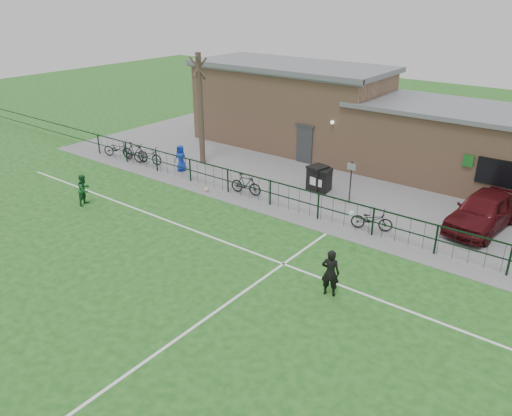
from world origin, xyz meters
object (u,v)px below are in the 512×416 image
Objects in this scene: bicycle_e at (372,220)px; bicycle_a at (118,149)px; bicycle_d at (246,184)px; ball_ground at (206,190)px; bare_tree at (201,110)px; car_maroon at (484,211)px; bicycle_c at (147,156)px; wheelie_bin_right at (323,181)px; spectator_child at (181,158)px; bicycle_b at (135,152)px; wheelie_bin_left at (317,179)px; outfield_player at (84,190)px; sign_post at (350,183)px.

bicycle_a is at bearing 71.20° from bicycle_e.
ball_ground is (-1.73, -0.91, -0.40)m from bicycle_d.
bare_tree reaches higher than bicycle_d.
car_maroon reaches higher than bicycle_c.
car_maroon is (7.24, 0.44, 0.25)m from wheelie_bin_right.
wheelie_bin_right is 7.78m from spectator_child.
ball_ground is (6.37, -1.00, -0.44)m from bicycle_b.
bicycle_e is at bearing -100.30° from bicycle_b.
bare_tree is at bearing 60.38° from bicycle_e.
bicycle_d is at bearing -110.85° from bicycle_a.
wheelie_bin_left is 0.69× the size of bicycle_d.
outfield_player reaches higher than bicycle_a.
bare_tree is 28.01× the size of ball_ground.
car_maroon reaches higher than wheelie_bin_right.
wheelie_bin_left is 5.40m from ball_ground.
bicycle_a is 9.49m from bicycle_d.
bicycle_a is 1.00× the size of bicycle_c.
sign_post is (1.74, -0.55, 0.48)m from wheelie_bin_right.
wheelie_bin_right is at bearing -53.63° from bicycle_d.
ball_ground is (-11.65, -3.90, -0.68)m from car_maroon.
outfield_player is at bearing -174.26° from bicycle_c.
wheelie_bin_left is at bearing 39.42° from bicycle_e.
bicycle_c is at bearing -106.80° from bicycle_a.
wheelie_bin_left is at bearing -62.71° from outfield_player.
wheelie_bin_right is 0.62× the size of bicycle_e.
ball_ground is at bearing -56.19° from outfield_player.
bicycle_e reaches higher than ball_ground.
bicycle_a is at bearing -175.14° from wheelie_bin_right.
bicycle_c is at bearing 81.57° from bicycle_d.
wheelie_bin_right is 11.06m from outfield_player.
spectator_child reaches higher than wheelie_bin_right.
outfield_player is (-11.47, -5.46, 0.25)m from bicycle_e.
wheelie_bin_right is 12.44m from bicycle_a.
wheelie_bin_right reaches higher than bicycle_d.
car_maroon is (7.53, 0.43, 0.20)m from wheelie_bin_left.
bicycle_e is 12.71m from outfield_player.
bicycle_d is 4.84m from spectator_child.
sign_post reaches higher than bicycle_a.
wheelie_bin_right is 0.57× the size of bicycle_a.
sign_post is 5.59m from car_maroon.
car_maroon is 2.69× the size of bicycle_e.
bicycle_d is 1.15× the size of spectator_child.
car_maroon reaches higher than wheelie_bin_left.
bare_tree is at bearing 135.33° from ball_ground.
bicycle_d is at bearing -62.78° from outfield_player.
wheelie_bin_left reaches higher than bicycle_a.
sign_post reaches higher than ball_ground.
bicycle_d is 1.15× the size of outfield_player.
bare_tree is at bearing 75.05° from spectator_child.
car_maroon reaches higher than bicycle_e.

